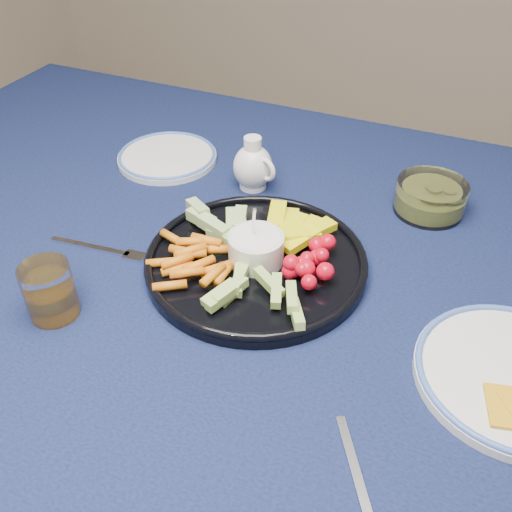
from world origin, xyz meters
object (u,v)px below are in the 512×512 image
at_px(dining_table, 259,301).
at_px(creamer_pitcher, 253,166).
at_px(crudite_platter, 255,257).
at_px(side_plate_extra, 167,157).
at_px(juice_tumbler, 50,294).
at_px(pickle_bowl, 430,199).

xyz_separation_m(dining_table, creamer_pitcher, (-0.09, 0.19, 0.13)).
relative_size(crudite_platter, creamer_pitcher, 3.38).
xyz_separation_m(creamer_pitcher, side_plate_extra, (-0.19, 0.02, -0.03)).
height_order(creamer_pitcher, side_plate_extra, creamer_pitcher).
xyz_separation_m(crudite_platter, side_plate_extra, (-0.28, 0.23, -0.01)).
height_order(dining_table, creamer_pitcher, creamer_pitcher).
bearing_deg(dining_table, side_plate_extra, 143.49).
xyz_separation_m(crudite_platter, creamer_pitcher, (-0.09, 0.21, 0.02)).
xyz_separation_m(creamer_pitcher, juice_tumbler, (-0.12, -0.40, -0.01)).
distance_m(pickle_bowl, juice_tumbler, 0.62).
height_order(juice_tumbler, side_plate_extra, juice_tumbler).
relative_size(dining_table, pickle_bowl, 14.18).
bearing_deg(dining_table, juice_tumbler, -134.19).
bearing_deg(juice_tumbler, creamer_pitcher, 73.64).
height_order(dining_table, crudite_platter, crudite_platter).
xyz_separation_m(dining_table, side_plate_extra, (-0.28, 0.21, 0.10)).
distance_m(creamer_pitcher, pickle_bowl, 0.31).
distance_m(dining_table, crudite_platter, 0.11).
height_order(crudite_platter, pickle_bowl, crudite_platter).
distance_m(dining_table, creamer_pitcher, 0.25).
relative_size(dining_table, juice_tumbler, 20.86).
relative_size(pickle_bowl, side_plate_extra, 0.62).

